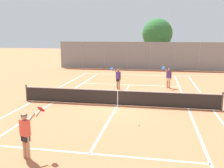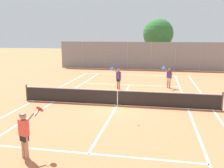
# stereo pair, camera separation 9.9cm
# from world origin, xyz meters

# --- Properties ---
(ground_plane) EXTENTS (120.00, 120.00, 0.00)m
(ground_plane) POSITION_xyz_m (0.00, 0.00, 0.00)
(ground_plane) COLOR #C67047
(court_line_markings) EXTENTS (11.10, 23.90, 0.01)m
(court_line_markings) POSITION_xyz_m (0.00, 0.00, 0.00)
(court_line_markings) COLOR silver
(court_line_markings) RESTS_ON ground
(tennis_net) EXTENTS (12.00, 0.10, 1.07)m
(tennis_net) POSITION_xyz_m (0.00, 0.00, 0.51)
(tennis_net) COLOR #474C47
(tennis_net) RESTS_ON ground
(player_near_side) EXTENTS (0.84, 0.69, 1.77)m
(player_near_side) POSITION_xyz_m (-2.06, -7.07, 0.93)
(player_near_side) COLOR tan
(player_near_side) RESTS_ON ground
(player_far_left) EXTENTS (0.87, 0.67, 1.77)m
(player_far_left) POSITION_xyz_m (-0.69, 4.53, 0.93)
(player_far_left) COLOR tan
(player_far_left) RESTS_ON ground
(player_far_right) EXTENTS (0.87, 0.66, 1.77)m
(player_far_right) POSITION_xyz_m (3.21, 5.69, 0.93)
(player_far_right) COLOR tan
(player_far_right) RESTS_ON ground
(loose_tennis_ball_1) EXTENTS (0.07, 0.07, 0.07)m
(loose_tennis_ball_1) POSITION_xyz_m (1.53, -3.24, 0.03)
(loose_tennis_ball_1) COLOR #D1DB33
(loose_tennis_ball_1) RESTS_ON ground
(loose_tennis_ball_2) EXTENTS (0.07, 0.07, 0.07)m
(loose_tennis_ball_2) POSITION_xyz_m (1.21, 8.23, 0.03)
(loose_tennis_ball_2) COLOR #D1DB33
(loose_tennis_ball_2) RESTS_ON ground
(loose_tennis_ball_3) EXTENTS (0.07, 0.07, 0.07)m
(loose_tennis_ball_3) POSITION_xyz_m (0.56, -0.66, 0.03)
(loose_tennis_ball_3) COLOR #D1DB33
(loose_tennis_ball_3) RESTS_ON ground
(back_fence) EXTENTS (20.04, 0.08, 3.39)m
(back_fence) POSITION_xyz_m (-0.00, 16.20, 1.69)
(back_fence) COLOR gray
(back_fence) RESTS_ON ground
(tree_behind_left) EXTENTS (3.99, 3.99, 6.36)m
(tree_behind_left) POSITION_xyz_m (2.20, 19.87, 4.23)
(tree_behind_left) COLOR brown
(tree_behind_left) RESTS_ON ground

